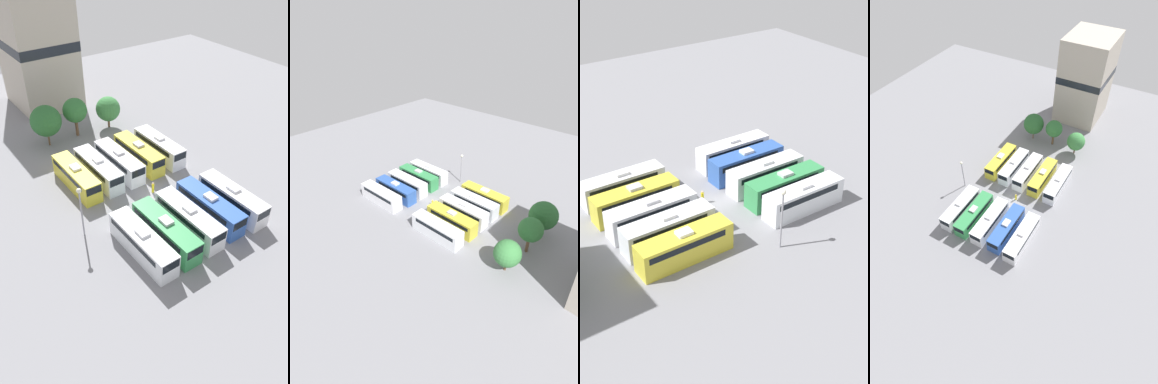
% 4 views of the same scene
% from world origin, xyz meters
% --- Properties ---
extents(ground_plane, '(119.52, 119.52, 0.00)m').
position_xyz_m(ground_plane, '(0.00, 0.00, 0.00)').
color(ground_plane, gray).
extents(bus_0, '(2.62, 10.38, 3.57)m').
position_xyz_m(bus_0, '(-7.18, -8.11, 1.76)').
color(bus_0, silver).
rests_on(bus_0, ground_plane).
extents(bus_1, '(2.62, 10.38, 3.57)m').
position_xyz_m(bus_1, '(-3.81, -8.10, 1.76)').
color(bus_1, '#338C4C').
rests_on(bus_1, ground_plane).
extents(bus_2, '(2.62, 10.38, 3.57)m').
position_xyz_m(bus_2, '(-0.15, -8.03, 1.76)').
color(bus_2, silver).
rests_on(bus_2, ground_plane).
extents(bus_3, '(2.62, 10.38, 3.57)m').
position_xyz_m(bus_3, '(3.54, -7.83, 1.76)').
color(bus_3, '#2D56A8').
rests_on(bus_3, ground_plane).
extents(bus_4, '(2.62, 10.38, 3.57)m').
position_xyz_m(bus_4, '(7.19, -8.30, 1.76)').
color(bus_4, silver).
rests_on(bus_4, ground_plane).
extents(bus_5, '(2.62, 10.38, 3.57)m').
position_xyz_m(bus_5, '(-7.25, 8.09, 1.76)').
color(bus_5, gold).
rests_on(bus_5, ground_plane).
extents(bus_6, '(2.62, 10.38, 3.57)m').
position_xyz_m(bus_6, '(-3.70, 7.98, 1.76)').
color(bus_6, silver).
rests_on(bus_6, ground_plane).
extents(bus_7, '(2.62, 10.38, 3.57)m').
position_xyz_m(bus_7, '(-0.09, 8.00, 1.76)').
color(bus_7, white).
rests_on(bus_7, ground_plane).
extents(bus_8, '(2.62, 10.38, 3.57)m').
position_xyz_m(bus_8, '(3.60, 8.12, 1.76)').
color(bus_8, gold).
rests_on(bus_8, ground_plane).
extents(bus_9, '(2.62, 10.38, 3.57)m').
position_xyz_m(bus_9, '(7.47, 7.91, 1.76)').
color(bus_9, silver).
rests_on(bus_9, ground_plane).
extents(worker_person, '(0.36, 0.36, 1.67)m').
position_xyz_m(worker_person, '(0.89, 0.68, 0.77)').
color(worker_person, gold).
rests_on(worker_person, ground_plane).
extents(light_pole, '(0.60, 0.60, 7.14)m').
position_xyz_m(light_pole, '(-11.20, -1.31, 4.90)').
color(light_pole, gray).
rests_on(light_pole, ground_plane).
extents(tree_0, '(5.15, 5.15, 7.08)m').
position_xyz_m(tree_0, '(-5.50, 21.52, 4.49)').
color(tree_0, brown).
rests_on(tree_0, ground_plane).
extents(tree_1, '(4.19, 4.19, 6.86)m').
position_xyz_m(tree_1, '(-0.04, 21.83, 4.73)').
color(tree_1, brown).
rests_on(tree_1, ground_plane).
extents(tree_2, '(4.40, 4.40, 5.75)m').
position_xyz_m(tree_2, '(6.16, 21.31, 3.54)').
color(tree_2, brown).
rests_on(tree_2, ground_plane).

